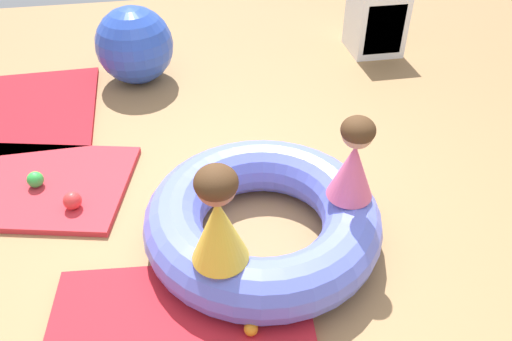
# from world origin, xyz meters

# --- Properties ---
(ground_plane) EXTENTS (8.00, 8.00, 0.00)m
(ground_plane) POSITION_xyz_m (0.00, 0.00, 0.00)
(ground_plane) COLOR #9E7549
(gym_mat_front) EXTENTS (1.72, 1.15, 0.04)m
(gym_mat_front) POSITION_xyz_m (-1.39, 0.83, 0.02)
(gym_mat_front) COLOR red
(gym_mat_front) RESTS_ON ground
(gym_mat_near_right) EXTENTS (1.39, 1.21, 0.04)m
(gym_mat_near_right) POSITION_xyz_m (-1.57, 1.70, 0.02)
(gym_mat_near_right) COLOR #B21923
(gym_mat_near_right) RESTS_ON ground
(inflatable_cushion) EXTENTS (1.27, 1.27, 0.31)m
(inflatable_cushion) POSITION_xyz_m (0.12, 0.09, 0.16)
(inflatable_cushion) COLOR #6070E5
(inflatable_cushion) RESTS_ON ground
(child_in_yellow) EXTENTS (0.35, 0.35, 0.51)m
(child_in_yellow) POSITION_xyz_m (-0.14, -0.28, 0.56)
(child_in_yellow) COLOR yellow
(child_in_yellow) RESTS_ON inflatable_cushion
(child_in_pink) EXTENTS (0.34, 0.34, 0.47)m
(child_in_pink) POSITION_xyz_m (0.57, 0.04, 0.54)
(child_in_pink) COLOR #E5608E
(child_in_pink) RESTS_ON inflatable_cushion
(play_ball_green) EXTENTS (0.10, 0.10, 0.10)m
(play_ball_green) POSITION_xyz_m (-1.16, 0.75, 0.09)
(play_ball_green) COLOR green
(play_ball_green) RESTS_ON gym_mat_front
(play_ball_orange) EXTENTS (0.06, 0.06, 0.06)m
(play_ball_orange) POSITION_xyz_m (-0.04, -0.51, 0.07)
(play_ball_orange) COLOR orange
(play_ball_orange) RESTS_ON gym_mat_far_right
(play_ball_red) EXTENTS (0.11, 0.11, 0.11)m
(play_ball_red) POSITION_xyz_m (-0.92, 0.50, 0.09)
(play_ball_red) COLOR red
(play_ball_red) RESTS_ON gym_mat_front
(exercise_ball_large) EXTENTS (0.62, 0.62, 0.62)m
(exercise_ball_large) POSITION_xyz_m (-0.54, 2.09, 0.31)
(exercise_ball_large) COLOR blue
(exercise_ball_large) RESTS_ON ground
(storage_cube) EXTENTS (0.44, 0.44, 0.56)m
(storage_cube) POSITION_xyz_m (1.57, 2.28, 0.28)
(storage_cube) COLOR white
(storage_cube) RESTS_ON ground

